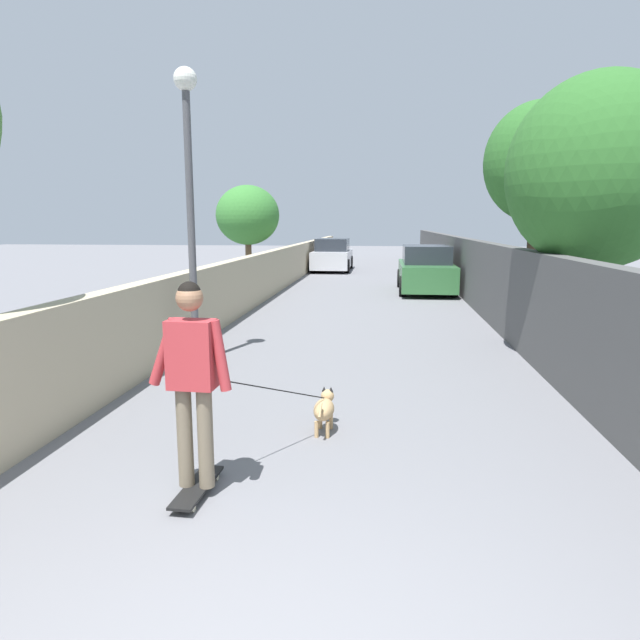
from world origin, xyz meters
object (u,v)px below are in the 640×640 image
(lamp_post, at_px, (189,168))
(tree_left_distant, at_px, (248,215))
(car_far, at_px, (332,256))
(tree_right_far, at_px, (598,173))
(skateboard, at_px, (197,487))
(tree_right_mid, at_px, (538,163))
(dog, at_px, (324,408))
(person_skateboarder, at_px, (192,369))
(car_near, at_px, (426,270))

(lamp_post, bearing_deg, tree_left_distant, 9.74)
(car_far, bearing_deg, tree_right_far, -161.49)
(skateboard, bearing_deg, lamp_post, 19.07)
(tree_right_mid, bearing_deg, dog, 154.14)
(person_skateboarder, relative_size, dog, 0.93)
(car_far, bearing_deg, person_skateboarder, -177.65)
(tree_right_mid, relative_size, dog, 2.82)
(tree_right_mid, xyz_separation_m, dog, (-9.14, 4.43, -3.49))
(tree_right_mid, height_order, dog, tree_right_mid)
(tree_right_far, distance_m, skateboard, 7.72)
(tree_right_far, bearing_deg, dog, 132.60)
(tree_right_far, distance_m, lamp_post, 6.44)
(tree_right_mid, distance_m, skateboard, 12.51)
(tree_right_mid, bearing_deg, tree_right_far, 175.10)
(skateboard, distance_m, car_near, 14.83)
(lamp_post, relative_size, car_near, 1.11)
(tree_right_mid, xyz_separation_m, car_far, (11.81, 6.27, -3.05))
(lamp_post, distance_m, skateboard, 5.58)
(dog, height_order, car_far, car_far)
(skateboard, bearing_deg, car_near, -11.45)
(tree_right_mid, distance_m, person_skateboarder, 12.24)
(person_skateboarder, height_order, dog, person_skateboarder)
(tree_right_mid, xyz_separation_m, tree_right_far, (-5.50, 0.47, -0.72))
(dog, bearing_deg, car_near, -8.87)
(tree_right_mid, distance_m, lamp_post, 9.33)
(tree_left_distant, height_order, car_far, tree_left_distant)
(dog, height_order, car_near, car_near)
(tree_right_far, bearing_deg, skateboard, 136.78)
(tree_left_distant, xyz_separation_m, lamp_post, (-12.28, -2.11, 0.58))
(tree_right_far, relative_size, skateboard, 5.69)
(tree_left_distant, distance_m, skateboard, 17.26)
(tree_left_distant, distance_m, car_far, 6.67)
(lamp_post, relative_size, skateboard, 5.72)
(tree_left_distant, bearing_deg, skateboard, -167.72)
(tree_right_far, bearing_deg, tree_left_distant, 36.48)
(skateboard, height_order, car_far, car_far)
(dog, relative_size, car_far, 0.44)
(dog, relative_size, car_near, 0.45)
(tree_right_far, xyz_separation_m, tree_left_distant, (11.50, 8.50, -0.49))
(skateboard, distance_m, dog, 1.81)
(lamp_post, xyz_separation_m, dog, (-2.86, -2.44, -2.86))
(tree_right_mid, height_order, tree_right_far, tree_right_mid)
(tree_right_far, xyz_separation_m, skateboard, (-5.19, 4.87, -2.98))
(tree_right_mid, relative_size, car_near, 1.27)
(tree_left_distant, relative_size, dog, 1.97)
(tree_right_mid, distance_m, tree_left_distant, 10.86)
(car_near, bearing_deg, tree_left_distant, 71.76)
(tree_right_far, relative_size, tree_left_distant, 1.24)
(tree_right_far, xyz_separation_m, person_skateboarder, (-5.19, 4.87, -1.94))
(dog, bearing_deg, tree_left_distant, 16.72)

